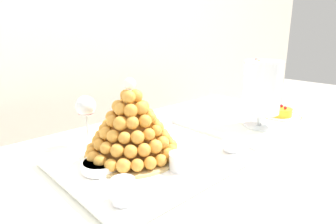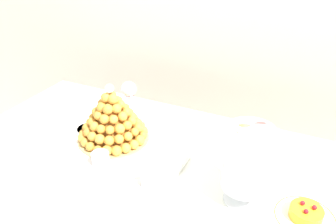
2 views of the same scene
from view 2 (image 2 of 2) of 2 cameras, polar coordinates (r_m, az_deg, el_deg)
buffet_table at (r=1.33m, az=-4.06°, el=-11.01°), size 1.45×0.82×0.76m
serving_tray at (r=1.30m, az=-8.67°, el=-6.25°), size 0.54×0.41×0.02m
croquembouche at (r=1.31m, az=-9.25°, el=-1.17°), size 0.28×0.28×0.23m
dessert_cup_left at (r=1.32m, az=-18.80°, el=-5.58°), size 0.05×0.05×0.05m
dessert_cup_mid_left at (r=1.22m, az=-11.17°, el=-7.71°), size 0.06×0.06×0.05m
dessert_cup_centre at (r=1.12m, az=-3.28°, el=-11.11°), size 0.05×0.05×0.05m
creme_brulee_ramekin at (r=1.40m, az=-13.01°, el=-3.04°), size 0.10×0.10×0.02m
macaron_goblet at (r=1.02m, az=13.07°, el=-7.61°), size 0.14×0.14×0.27m
fruit_tart_plate at (r=1.10m, az=21.92°, el=-15.66°), size 0.18×0.18×0.05m
wine_glass at (r=1.46m, az=-6.56°, el=3.52°), size 0.07×0.07×0.17m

